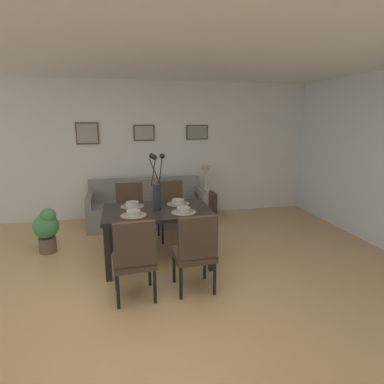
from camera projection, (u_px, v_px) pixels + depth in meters
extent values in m
plane|color=tan|center=(141.00, 305.00, 3.37)|extent=(9.00, 9.00, 0.00)
cube|color=silver|center=(129.00, 151.00, 6.17)|extent=(9.00, 0.10, 2.60)
cube|color=white|center=(129.00, 43.00, 3.15)|extent=(9.00, 7.20, 0.08)
cube|color=black|center=(157.00, 211.00, 4.23)|extent=(1.40, 0.94, 0.05)
cube|color=black|center=(197.00, 225.00, 4.84)|extent=(0.07, 0.07, 0.69)
cube|color=black|center=(110.00, 231.00, 4.58)|extent=(0.07, 0.07, 0.69)
cube|color=black|center=(212.00, 245.00, 4.06)|extent=(0.07, 0.07, 0.69)
cube|color=black|center=(108.00, 254.00, 3.80)|extent=(0.07, 0.07, 0.69)
cube|color=#3D2D23|center=(134.00, 261.00, 3.44)|extent=(0.47, 0.47, 0.08)
cube|color=#3D2D23|center=(135.00, 245.00, 3.20)|extent=(0.42, 0.09, 0.48)
cylinder|color=black|center=(150.00, 270.00, 3.72)|extent=(0.04, 0.04, 0.38)
cylinder|color=black|center=(116.00, 275.00, 3.62)|extent=(0.04, 0.04, 0.38)
cylinder|color=black|center=(155.00, 287.00, 3.36)|extent=(0.04, 0.04, 0.38)
cylinder|color=black|center=(118.00, 292.00, 3.26)|extent=(0.04, 0.04, 0.38)
cube|color=#3D2D23|center=(131.00, 217.00, 4.97)|extent=(0.44, 0.44, 0.08)
cube|color=#3D2D23|center=(130.00, 198.00, 5.09)|extent=(0.42, 0.06, 0.48)
cylinder|color=black|center=(119.00, 236.00, 4.80)|extent=(0.04, 0.04, 0.38)
cylinder|color=black|center=(144.00, 234.00, 4.88)|extent=(0.04, 0.04, 0.38)
cylinder|color=black|center=(119.00, 228.00, 5.16)|extent=(0.04, 0.04, 0.38)
cylinder|color=black|center=(143.00, 226.00, 5.24)|extent=(0.04, 0.04, 0.38)
cube|color=#3D2D23|center=(194.00, 254.00, 3.61)|extent=(0.46, 0.46, 0.08)
cube|color=#3D2D23|center=(198.00, 239.00, 3.37)|extent=(0.42, 0.08, 0.48)
cylinder|color=black|center=(205.00, 264.00, 3.88)|extent=(0.04, 0.04, 0.38)
cylinder|color=black|center=(174.00, 267.00, 3.79)|extent=(0.04, 0.04, 0.38)
cylinder|color=black|center=(215.00, 279.00, 3.53)|extent=(0.04, 0.04, 0.38)
cylinder|color=black|center=(181.00, 283.00, 3.43)|extent=(0.04, 0.04, 0.38)
cube|color=#3D2D23|center=(172.00, 214.00, 5.12)|extent=(0.46, 0.46, 0.08)
cube|color=#3D2D23|center=(169.00, 195.00, 5.24)|extent=(0.42, 0.08, 0.48)
cylinder|color=black|center=(163.00, 232.00, 4.95)|extent=(0.04, 0.04, 0.38)
cylinder|color=black|center=(186.00, 230.00, 5.05)|extent=(0.04, 0.04, 0.38)
cylinder|color=black|center=(159.00, 225.00, 5.31)|extent=(0.04, 0.04, 0.38)
cylinder|color=black|center=(181.00, 223.00, 5.40)|extent=(0.04, 0.04, 0.38)
cylinder|color=#232326|center=(157.00, 197.00, 4.19)|extent=(0.11, 0.11, 0.34)
cylinder|color=black|center=(160.00, 172.00, 4.14)|extent=(0.05, 0.12, 0.37)
sphere|color=black|center=(162.00, 156.00, 4.11)|extent=(0.07, 0.07, 0.07)
cylinder|color=black|center=(153.00, 171.00, 4.16)|extent=(0.08, 0.05, 0.38)
sphere|color=black|center=(152.00, 156.00, 4.13)|extent=(0.07, 0.07, 0.07)
cylinder|color=black|center=(155.00, 173.00, 4.06)|extent=(0.15, 0.06, 0.36)
sphere|color=black|center=(154.00, 157.00, 3.98)|extent=(0.07, 0.07, 0.07)
cylinder|color=#7F705B|center=(134.00, 215.00, 3.96)|extent=(0.32, 0.32, 0.01)
cylinder|color=#B2ADA3|center=(133.00, 213.00, 3.95)|extent=(0.17, 0.17, 0.06)
cylinder|color=gray|center=(133.00, 212.00, 3.95)|extent=(0.13, 0.13, 0.04)
cylinder|color=#7F705B|center=(132.00, 206.00, 4.36)|extent=(0.32, 0.32, 0.01)
cylinder|color=#B2ADA3|center=(132.00, 204.00, 4.36)|extent=(0.17, 0.17, 0.06)
cylinder|color=gray|center=(132.00, 203.00, 4.35)|extent=(0.13, 0.13, 0.04)
cylinder|color=#7F705B|center=(184.00, 212.00, 4.09)|extent=(0.32, 0.32, 0.01)
cylinder|color=#B2ADA3|center=(183.00, 210.00, 4.08)|extent=(0.17, 0.17, 0.06)
cylinder|color=gray|center=(183.00, 209.00, 4.08)|extent=(0.13, 0.13, 0.04)
cylinder|color=#7F705B|center=(178.00, 204.00, 4.49)|extent=(0.32, 0.32, 0.01)
cylinder|color=#B2ADA3|center=(178.00, 201.00, 4.48)|extent=(0.17, 0.17, 0.06)
cylinder|color=gray|center=(178.00, 200.00, 4.48)|extent=(0.13, 0.13, 0.04)
cube|color=gray|center=(148.00, 213.00, 5.90)|extent=(2.09, 0.84, 0.42)
cube|color=gray|center=(146.00, 188.00, 6.14)|extent=(2.09, 0.16, 0.38)
cube|color=gray|center=(200.00, 194.00, 6.04)|extent=(0.10, 0.84, 0.20)
cube|color=gray|center=(90.00, 199.00, 5.63)|extent=(0.10, 0.84, 0.20)
cube|color=#3D2D23|center=(206.00, 206.00, 6.19)|extent=(0.36, 0.36, 0.52)
cylinder|color=beige|center=(206.00, 191.00, 6.12)|extent=(0.12, 0.12, 0.08)
cylinder|color=beige|center=(206.00, 181.00, 6.08)|extent=(0.02, 0.02, 0.30)
cone|color=beige|center=(206.00, 171.00, 6.04)|extent=(0.22, 0.22, 0.18)
cube|color=#473828|center=(87.00, 133.00, 5.88)|extent=(0.41, 0.02, 0.40)
cube|color=#9E9389|center=(87.00, 133.00, 5.87)|extent=(0.36, 0.01, 0.35)
cube|color=#473828|center=(144.00, 133.00, 6.09)|extent=(0.40, 0.02, 0.30)
cube|color=#9E9389|center=(144.00, 133.00, 6.08)|extent=(0.35, 0.01, 0.25)
cube|color=#473828|center=(197.00, 132.00, 6.30)|extent=(0.43, 0.02, 0.29)
cube|color=gray|center=(197.00, 132.00, 6.29)|extent=(0.38, 0.01, 0.24)
cylinder|color=brown|center=(48.00, 245.00, 4.67)|extent=(0.24, 0.24, 0.22)
sphere|color=#42844C|center=(46.00, 226.00, 4.61)|extent=(0.36, 0.36, 0.36)
sphere|color=#42844C|center=(48.00, 216.00, 4.55)|extent=(0.22, 0.22, 0.22)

